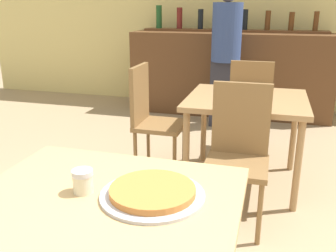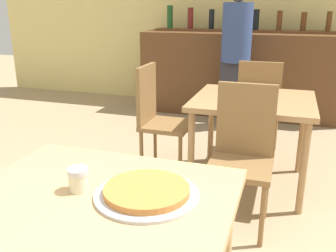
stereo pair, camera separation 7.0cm
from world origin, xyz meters
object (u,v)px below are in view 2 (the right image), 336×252
(chair_far_side_front, at_px, (242,148))
(chair_far_side_back, at_px, (259,104))
(pizza_tray, at_px, (147,192))
(chair_far_side_left, at_px, (157,114))
(person_standing, at_px, (236,53))
(cheese_shaker, at_px, (78,179))

(chair_far_side_front, bearing_deg, chair_far_side_back, 90.00)
(chair_far_side_back, xyz_separation_m, pizza_tray, (-0.20, -2.36, 0.25))
(chair_far_side_left, xyz_separation_m, pizza_tray, (0.59, -1.77, 0.25))
(person_standing, bearing_deg, chair_far_side_front, -80.15)
(chair_far_side_front, height_order, person_standing, person_standing)
(chair_far_side_front, xyz_separation_m, person_standing, (-0.36, 2.08, 0.36))
(chair_far_side_back, distance_m, pizza_tray, 2.38)
(person_standing, bearing_deg, pizza_tray, -87.23)
(pizza_tray, bearing_deg, person_standing, 92.77)
(chair_far_side_back, bearing_deg, chair_far_side_front, 90.00)
(chair_far_side_back, height_order, person_standing, person_standing)
(chair_far_side_front, bearing_deg, pizza_tray, -99.81)
(cheese_shaker, bearing_deg, chair_far_side_back, 79.18)
(chair_far_side_back, xyz_separation_m, cheese_shaker, (-0.46, -2.39, 0.28))
(person_standing, bearing_deg, cheese_shaker, -91.66)
(chair_far_side_left, height_order, person_standing, person_standing)
(chair_far_side_back, height_order, pizza_tray, chair_far_side_back)
(chair_far_side_left, bearing_deg, person_standing, -16.10)
(cheese_shaker, bearing_deg, chair_far_side_left, 100.55)
(chair_far_side_front, xyz_separation_m, chair_far_side_back, (0.00, 1.18, 0.00))
(pizza_tray, bearing_deg, chair_far_side_front, 80.19)
(chair_far_side_back, height_order, chair_far_side_left, same)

